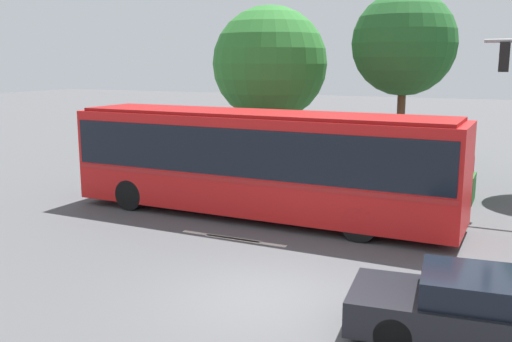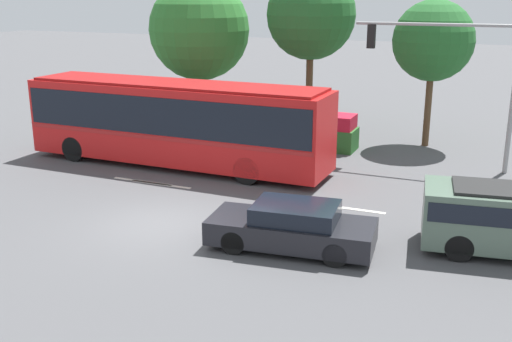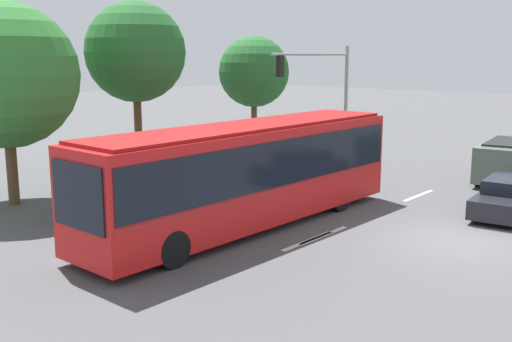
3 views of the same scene
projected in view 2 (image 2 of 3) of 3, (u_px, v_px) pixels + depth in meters
ground_plane at (162, 223)px, 18.01m from camera, size 140.00×140.00×0.00m
city_bus at (176, 119)px, 23.47m from camera, size 12.22×2.72×3.26m
sedan_foreground at (292, 227)px, 16.09m from camera, size 4.51×2.21×1.25m
traffic_light_pole at (466, 66)px, 22.57m from camera, size 6.02×0.24×5.79m
flowering_hedge at (253, 125)px, 27.57m from camera, size 9.43×1.37×1.53m
street_tree_left at (199, 30)px, 31.39m from camera, size 5.17×5.17×7.25m
street_tree_centre at (311, 15)px, 29.10m from camera, size 4.26×4.26×7.61m
street_tree_right at (433, 41)px, 25.77m from camera, size 3.42×3.42×6.27m
lane_stripe_near at (347, 208)px, 19.23m from camera, size 2.40×0.16×0.01m
lane_stripe_mid at (161, 184)px, 21.61m from camera, size 2.40×0.16×0.01m
lane_stripe_far at (143, 181)px, 21.94m from camera, size 2.40×0.16×0.01m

